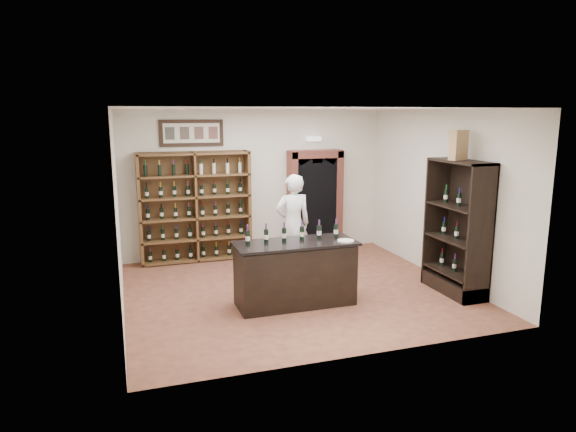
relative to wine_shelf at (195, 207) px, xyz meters
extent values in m
plane|color=brown|center=(1.30, -2.33, -1.10)|extent=(5.50, 5.50, 0.00)
plane|color=white|center=(1.30, -2.33, 1.90)|extent=(5.50, 5.50, 0.00)
cube|color=silver|center=(1.30, 0.17, 0.40)|extent=(5.50, 0.04, 3.00)
cube|color=silver|center=(-1.45, -2.33, 0.40)|extent=(0.04, 5.00, 3.00)
cube|color=silver|center=(4.05, -2.33, 0.40)|extent=(0.04, 5.00, 3.00)
cube|color=brown|center=(0.00, 0.14, 0.00)|extent=(2.20, 0.02, 2.20)
cube|color=brown|center=(-1.07, -0.04, 0.00)|extent=(0.06, 0.38, 2.20)
cube|color=brown|center=(1.07, -0.04, 0.00)|extent=(0.06, 0.38, 2.20)
cube|color=brown|center=(0.00, -0.04, 0.00)|extent=(0.04, 0.38, 2.20)
cube|color=brown|center=(0.00, -0.04, -1.06)|extent=(2.18, 0.38, 0.04)
cube|color=brown|center=(0.00, -0.04, -0.64)|extent=(2.18, 0.38, 0.04)
cube|color=brown|center=(0.00, -0.04, -0.21)|extent=(2.18, 0.38, 0.03)
cube|color=brown|center=(0.00, -0.04, 0.21)|extent=(2.18, 0.38, 0.04)
cube|color=brown|center=(0.00, -0.04, 0.64)|extent=(2.18, 0.38, 0.04)
cube|color=brown|center=(0.00, -0.04, 1.06)|extent=(2.18, 0.38, 0.04)
cube|color=black|center=(0.00, 0.14, 1.45)|extent=(1.25, 0.04, 0.52)
cube|color=black|center=(2.55, 0.00, -0.04)|extent=(0.97, 0.29, 2.05)
cube|color=#A44E3F|center=(2.04, -0.02, -0.02)|extent=(0.14, 0.35, 2.15)
cube|color=#A44E3F|center=(3.06, -0.02, -0.02)|extent=(0.14, 0.35, 2.15)
cube|color=#A44E3F|center=(2.55, -0.02, 0.99)|extent=(1.15, 0.35, 0.16)
cube|color=white|center=(2.55, 0.09, 1.30)|extent=(0.30, 0.10, 0.10)
cube|color=black|center=(1.10, -2.93, -0.63)|extent=(1.80, 0.70, 0.94)
cube|color=black|center=(1.10, -2.93, -0.12)|extent=(1.88, 0.78, 0.04)
cylinder|color=black|center=(0.38, -2.83, 0.01)|extent=(0.07, 0.07, 0.21)
cylinder|color=beige|center=(0.38, -2.83, -0.01)|extent=(0.07, 0.07, 0.07)
cylinder|color=#54286B|center=(0.38, -2.83, 0.16)|extent=(0.03, 0.03, 0.09)
cylinder|color=black|center=(0.67, -2.83, 0.01)|extent=(0.07, 0.07, 0.21)
cylinder|color=beige|center=(0.67, -2.83, -0.01)|extent=(0.07, 0.07, 0.07)
cylinder|color=#54286B|center=(0.67, -2.83, 0.16)|extent=(0.03, 0.03, 0.09)
cylinder|color=black|center=(0.96, -2.83, 0.01)|extent=(0.07, 0.07, 0.21)
cylinder|color=beige|center=(0.96, -2.83, -0.01)|extent=(0.07, 0.07, 0.07)
cylinder|color=#54286B|center=(0.96, -2.83, 0.16)|extent=(0.03, 0.03, 0.09)
cylinder|color=black|center=(1.24, -2.83, 0.01)|extent=(0.07, 0.07, 0.21)
cylinder|color=beige|center=(1.24, -2.83, -0.01)|extent=(0.07, 0.07, 0.07)
cylinder|color=#54286B|center=(1.24, -2.83, 0.16)|extent=(0.03, 0.03, 0.09)
cylinder|color=black|center=(1.53, -2.83, 0.01)|extent=(0.07, 0.07, 0.21)
cylinder|color=beige|center=(1.53, -2.83, -0.01)|extent=(0.07, 0.07, 0.07)
cylinder|color=#54286B|center=(1.53, -2.83, 0.16)|extent=(0.03, 0.03, 0.09)
cylinder|color=black|center=(1.82, -2.83, 0.01)|extent=(0.07, 0.07, 0.21)
cylinder|color=beige|center=(1.82, -2.83, -0.01)|extent=(0.07, 0.07, 0.07)
cylinder|color=#54286B|center=(1.82, -2.83, 0.16)|extent=(0.03, 0.03, 0.09)
cube|color=black|center=(4.02, -3.23, 0.00)|extent=(0.02, 1.20, 2.20)
cube|color=black|center=(3.79, -3.81, 0.00)|extent=(0.48, 0.04, 2.20)
cube|color=black|center=(3.79, -2.65, 0.00)|extent=(0.48, 0.04, 2.20)
cube|color=black|center=(3.79, -3.23, 1.08)|extent=(0.48, 1.20, 0.04)
cube|color=black|center=(3.79, -3.23, -0.98)|extent=(0.48, 1.20, 0.24)
cube|color=black|center=(3.79, -3.23, -0.75)|extent=(0.48, 1.16, 0.03)
cube|color=black|center=(3.79, -3.23, -0.20)|extent=(0.48, 1.16, 0.03)
cube|color=black|center=(3.79, -3.23, 0.35)|extent=(0.48, 1.16, 0.03)
imported|color=white|center=(1.59, -1.38, -0.17)|extent=(0.68, 0.45, 1.85)
cylinder|color=beige|center=(1.85, -3.14, -0.09)|extent=(0.26, 0.26, 0.02)
cube|color=tan|center=(3.76, -3.18, 1.34)|extent=(0.36, 0.24, 0.47)
camera|label=1|loc=(-1.38, -10.12, 1.84)|focal=32.00mm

